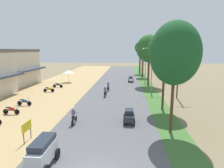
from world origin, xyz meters
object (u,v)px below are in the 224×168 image
at_px(parked_motorbike_fourth, 49,89).
at_px(parked_motorbike_fifth, 58,85).
at_px(vendor_umbrella, 68,72).
at_px(median_tree_fourth, 143,49).
at_px(motorbike_ahead_third, 108,86).
at_px(median_tree_second, 165,50).
at_px(median_tree_third, 149,49).
at_px(car_sedan_white, 131,79).
at_px(streetlamp_near, 152,66).
at_px(motorbike_foreground_rider, 74,116).
at_px(median_tree_fifth, 140,48).
at_px(streetlamp_mid, 146,61).
at_px(streetlamp_far, 141,59).
at_px(utility_pole_near, 178,68).
at_px(street_signboard, 27,128).
at_px(median_tree_nearest, 175,54).
at_px(car_van_silver, 43,152).
at_px(car_hatchback_charcoal, 129,115).
at_px(parked_motorbike_second, 11,110).
at_px(parked_motorbike_third, 24,102).
at_px(motorbike_ahead_second, 105,91).

relative_size(parked_motorbike_fourth, parked_motorbike_fifth, 1.00).
bearing_deg(vendor_umbrella, median_tree_fourth, 29.95).
distance_m(median_tree_fourth, motorbike_ahead_third, 19.57).
relative_size(median_tree_second, median_tree_third, 0.92).
bearing_deg(parked_motorbike_fifth, car_sedan_white, 28.08).
xyz_separation_m(streetlamp_near, motorbike_foreground_rider, (-8.74, -14.29, -3.35)).
bearing_deg(motorbike_foreground_rider, median_tree_fifth, 77.51).
xyz_separation_m(parked_motorbike_fourth, streetlamp_mid, (16.43, 11.68, 3.84)).
xyz_separation_m(parked_motorbike_fifth, streetlamp_mid, (16.30, 7.99, 3.84)).
height_order(streetlamp_far, utility_pole_near, utility_pole_near).
xyz_separation_m(street_signboard, streetlamp_mid, (11.29, 27.98, 3.28)).
bearing_deg(median_tree_third, median_tree_second, -89.98).
bearing_deg(street_signboard, streetlamp_mid, 68.02).
distance_m(vendor_umbrella, median_tree_fourth, 19.26).
relative_size(parked_motorbike_fourth, median_tree_fifth, 0.20).
bearing_deg(streetlamp_near, median_tree_nearest, -91.17).
bearing_deg(car_van_silver, streetlamp_mid, 74.25).
relative_size(median_tree_nearest, car_hatchback_charcoal, 4.45).
xyz_separation_m(median_tree_fifth, car_sedan_white, (-2.86, -14.92, -6.52)).
relative_size(car_hatchback_charcoal, car_sedan_white, 0.89).
height_order(streetlamp_near, streetlamp_mid, streetlamp_mid).
height_order(streetlamp_far, motorbike_foreground_rider, streetlamp_far).
bearing_deg(vendor_umbrella, utility_pole_near, -31.23).
distance_m(parked_motorbike_second, streetlamp_mid, 27.80).
xyz_separation_m(median_tree_second, car_sedan_white, (-3.25, 18.35, -6.02)).
bearing_deg(utility_pole_near, median_tree_second, -119.01).
xyz_separation_m(median_tree_second, median_tree_third, (-0.01, 14.75, 0.22)).
height_order(parked_motorbike_fifth, median_tree_fourth, median_tree_fourth).
relative_size(parked_motorbike_second, parked_motorbike_fifth, 1.00).
height_order(vendor_umbrella, median_tree_third, median_tree_third).
xyz_separation_m(streetlamp_near, car_sedan_white, (-3.07, 9.26, -3.46)).
relative_size(parked_motorbike_fourth, vendor_umbrella, 0.71).
bearing_deg(parked_motorbike_third, utility_pole_near, 15.30).
bearing_deg(median_tree_second, median_tree_nearest, -94.43).
height_order(median_tree_nearest, car_hatchback_charcoal, median_tree_nearest).
xyz_separation_m(median_tree_nearest, car_sedan_white, (-2.76, 24.63, -5.75)).
bearing_deg(street_signboard, median_tree_second, 37.18).
xyz_separation_m(parked_motorbike_second, motorbike_foreground_rider, (7.32, -2.11, 0.30)).
distance_m(median_tree_fifth, car_sedan_white, 16.54).
relative_size(median_tree_fifth, streetlamp_near, 1.27).
bearing_deg(motorbike_foreground_rider, median_tree_second, 30.28).
xyz_separation_m(parked_motorbike_fifth, motorbike_ahead_second, (9.28, -6.14, 0.30)).
height_order(median_tree_fourth, utility_pole_near, median_tree_fourth).
distance_m(parked_motorbike_third, motorbike_ahead_third, 13.11).
xyz_separation_m(median_tree_nearest, streetlamp_far, (0.31, 36.81, -2.15)).
bearing_deg(car_sedan_white, median_tree_fourth, 68.79).
xyz_separation_m(streetlamp_mid, car_hatchback_charcoal, (-3.70, -23.72, -3.64)).
bearing_deg(streetlamp_mid, median_tree_fifth, 90.89).
relative_size(median_tree_fourth, median_tree_fifth, 1.01).
height_order(car_van_silver, motorbike_foreground_rider, car_van_silver).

